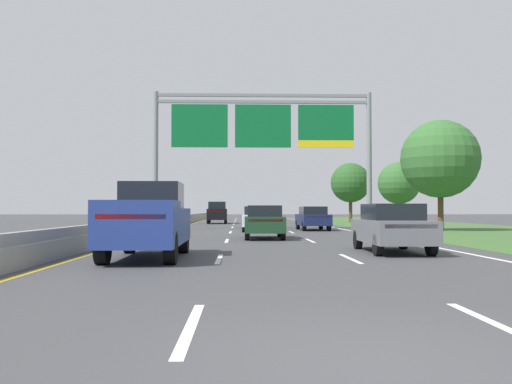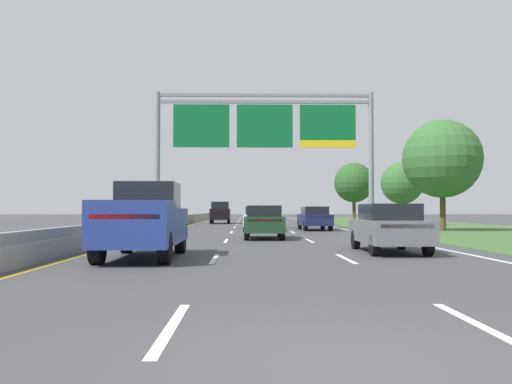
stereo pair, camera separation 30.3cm
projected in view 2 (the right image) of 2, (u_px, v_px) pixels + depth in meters
The scene contains 14 objects.
ground_plane at pixel (260, 229), 40.12m from camera, with size 220.00×220.00×0.00m, color #3D3D3F.
lane_striping at pixel (260, 229), 39.66m from camera, with size 11.96×106.00×0.01m.
grass_verge_right at pixel (452, 228), 40.36m from camera, with size 14.00×110.00×0.02m, color #3D602D.
median_barrier_concrete at pixel (168, 224), 40.01m from camera, with size 0.60×110.00×0.85m.
overhead_sign_gantry at pixel (265, 132), 38.16m from camera, with size 15.06×0.42×9.47m.
pickup_truck_blue at pixel (144, 220), 15.95m from camera, with size 2.06×5.42×2.20m.
car_darkgreen_centre_lane_sedan at pixel (264, 221), 26.40m from camera, with size 1.91×4.44×1.57m.
car_white_centre_lane_sedan at pixel (258, 218), 35.11m from camera, with size 1.93×4.45×1.57m.
car_black_left_lane_suv at pixel (220, 212), 54.23m from camera, with size 1.99×4.74×2.11m.
car_navy_right_lane_sedan at pixel (314, 218), 36.99m from camera, with size 1.94×4.45×1.57m.
car_grey_right_lane_sedan at pixel (389, 227), 18.03m from camera, with size 1.87×4.42×1.57m.
roadside_tree_mid at pixel (442, 159), 35.78m from camera, with size 5.04×5.04×7.16m.
roadside_tree_far at pixel (402, 183), 48.63m from camera, with size 3.69×3.69×5.54m.
roadside_tree_distant at pixel (354, 183), 59.04m from camera, with size 4.21×4.21×6.32m.
Camera 2 is at (-0.96, -5.17, 1.40)m, focal length 39.06 mm.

